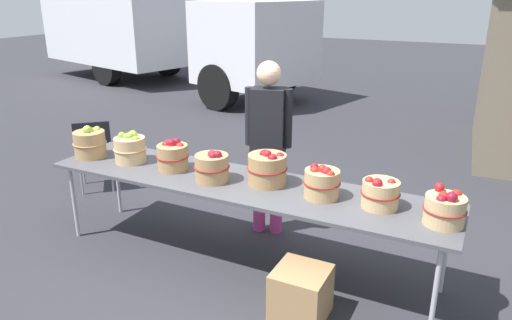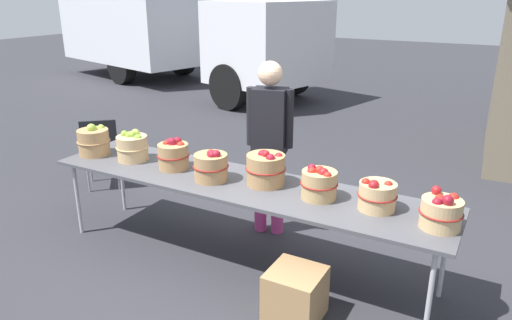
% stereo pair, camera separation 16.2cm
% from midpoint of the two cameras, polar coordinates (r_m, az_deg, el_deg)
% --- Properties ---
extents(ground_plane, '(40.00, 40.00, 0.00)m').
position_cam_midpoint_polar(ground_plane, '(4.36, -0.86, -11.78)').
color(ground_plane, '#2D2D33').
extents(market_table, '(3.50, 0.76, 0.75)m').
position_cam_midpoint_polar(market_table, '(4.03, -0.91, -3.02)').
color(market_table, '#4C4C51').
rests_on(market_table, ground).
extents(apple_basket_green_0, '(0.31, 0.31, 0.31)m').
position_cam_midpoint_polar(apple_basket_green_0, '(4.88, -17.71, 2.12)').
color(apple_basket_green_0, '#A87F51').
rests_on(apple_basket_green_0, market_table).
extents(apple_basket_green_1, '(0.30, 0.30, 0.28)m').
position_cam_midpoint_polar(apple_basket_green_1, '(4.61, -13.40, 1.55)').
color(apple_basket_green_1, tan).
rests_on(apple_basket_green_1, market_table).
extents(apple_basket_red_0, '(0.29, 0.29, 0.28)m').
position_cam_midpoint_polar(apple_basket_red_0, '(4.33, -8.69, 0.64)').
color(apple_basket_red_0, '#A87F51').
rests_on(apple_basket_red_0, market_table).
extents(apple_basket_red_1, '(0.30, 0.30, 0.28)m').
position_cam_midpoint_polar(apple_basket_red_1, '(4.03, -4.18, -0.73)').
color(apple_basket_red_1, '#A87F51').
rests_on(apple_basket_red_1, market_table).
extents(apple_basket_red_2, '(0.33, 0.33, 0.30)m').
position_cam_midpoint_polar(apple_basket_red_2, '(3.93, 2.36, -1.03)').
color(apple_basket_red_2, '#A87F51').
rests_on(apple_basket_red_2, market_table).
extents(apple_basket_red_3, '(0.29, 0.29, 0.27)m').
position_cam_midpoint_polar(apple_basket_red_3, '(3.71, 8.69, -2.77)').
color(apple_basket_red_3, tan).
rests_on(apple_basket_red_3, market_table).
extents(apple_basket_red_4, '(0.29, 0.29, 0.25)m').
position_cam_midpoint_polar(apple_basket_red_4, '(3.62, 15.34, -4.04)').
color(apple_basket_red_4, tan).
rests_on(apple_basket_red_4, market_table).
extents(apple_basket_red_5, '(0.29, 0.29, 0.27)m').
position_cam_midpoint_polar(apple_basket_red_5, '(3.49, 22.27, -5.70)').
color(apple_basket_red_5, tan).
rests_on(apple_basket_red_5, market_table).
extents(vendor_adult, '(0.43, 0.28, 1.67)m').
position_cam_midpoint_polar(vendor_adult, '(4.48, 2.65, 2.88)').
color(vendor_adult, '#CC3F8C').
rests_on(vendor_adult, ground).
extents(box_truck, '(7.99, 4.07, 2.75)m').
position_cam_midpoint_polar(box_truck, '(12.71, -10.70, 15.73)').
color(box_truck, silver).
rests_on(box_truck, ground).
extents(folding_chair, '(0.56, 0.56, 0.86)m').
position_cam_midpoint_polar(folding_chair, '(5.94, -17.09, 1.44)').
color(folding_chair, black).
rests_on(folding_chair, ground).
extents(produce_crate, '(0.38, 0.38, 0.38)m').
position_cam_midpoint_polar(produce_crate, '(3.63, 5.97, -15.51)').
color(produce_crate, '#A87F51').
rests_on(produce_crate, ground).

